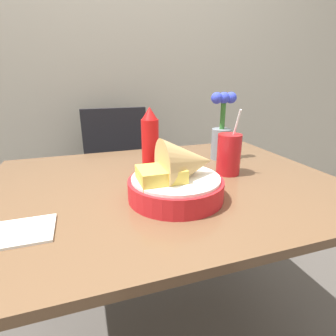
{
  "coord_description": "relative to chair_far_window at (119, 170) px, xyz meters",
  "views": [
    {
      "loc": [
        -0.25,
        -0.78,
        1.1
      ],
      "look_at": [
        -0.01,
        -0.04,
        0.83
      ],
      "focal_mm": 28.0,
      "sensor_mm": 36.0,
      "label": 1
    }
  ],
  "objects": [
    {
      "name": "ketchup_bottle",
      "position": [
        0.03,
        -0.68,
        0.34
      ],
      "size": [
        0.06,
        0.06,
        0.23
      ],
      "color": "red",
      "rests_on": "dining_table"
    },
    {
      "name": "napkin",
      "position": [
        -0.35,
        -0.99,
        0.23
      ],
      "size": [
        0.15,
        0.12,
        0.01
      ],
      "color": "white",
      "rests_on": "dining_table"
    },
    {
      "name": "food_basket",
      "position": [
        0.05,
        -0.93,
        0.29
      ],
      "size": [
        0.27,
        0.27,
        0.18
      ],
      "color": "red",
      "rests_on": "dining_table"
    },
    {
      "name": "wall_window",
      "position": [
        0.06,
        0.34,
        0.76
      ],
      "size": [
        7.0,
        0.06,
        2.6
      ],
      "color": "#B7B2A3",
      "rests_on": "ground_plane"
    },
    {
      "name": "drink_cup",
      "position": [
        0.29,
        -0.8,
        0.29
      ],
      "size": [
        0.08,
        0.08,
        0.23
      ],
      "color": "red",
      "rests_on": "dining_table"
    },
    {
      "name": "chair_far_window",
      "position": [
        0.0,
        0.0,
        0.0
      ],
      "size": [
        0.4,
        0.4,
        0.92
      ],
      "color": "black",
      "rests_on": "ground_plane"
    },
    {
      "name": "flower_vase",
      "position": [
        0.35,
        -0.63,
        0.34
      ],
      "size": [
        0.11,
        0.08,
        0.28
      ],
      "color": "gray",
      "rests_on": "dining_table"
    },
    {
      "name": "dining_table",
      "position": [
        0.06,
        -0.8,
        0.12
      ],
      "size": [
        1.15,
        0.86,
        0.77
      ],
      "color": "brown",
      "rests_on": "ground_plane"
    }
  ]
}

